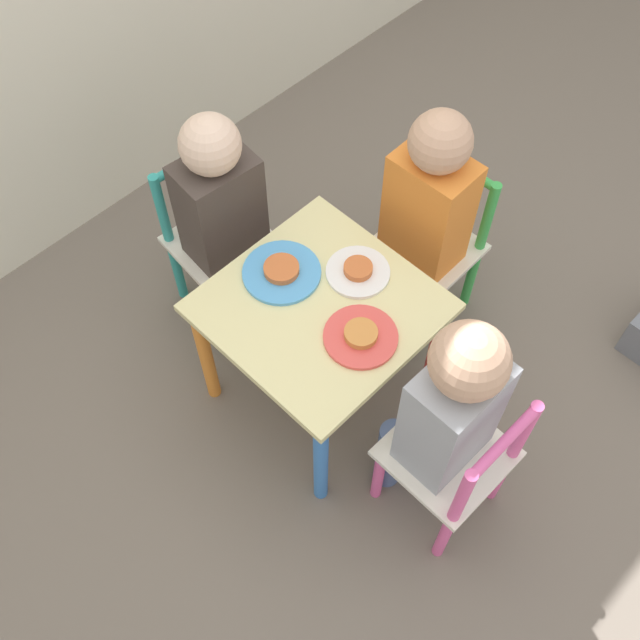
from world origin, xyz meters
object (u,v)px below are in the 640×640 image
child_right (424,213)px  plate_front (361,336)px  chair_green (430,247)px  chair_pink (454,462)px  kids_table (320,323)px  plate_right (358,271)px  child_front (446,408)px  chair_teal (218,241)px  plate_back (282,271)px  child_back (225,212)px

child_right → plate_front: bearing=-71.4°
chair_green → chair_pink: bearing=-46.0°
chair_pink → chair_green: size_ratio=1.00×
chair_green → child_right: size_ratio=0.68×
kids_table → plate_right: plate_right is taller
child_front → plate_right: child_front is taller
chair_green → child_front: (-0.45, -0.39, 0.19)m
chair_teal → chair_pink: bearing=-87.7°
child_right → plate_right: size_ratio=4.80×
kids_table → chair_teal: chair_teal is taller
chair_pink → plate_back: size_ratio=2.67×
chair_green → plate_back: (-0.44, 0.12, 0.19)m
chair_teal → child_back: size_ratio=0.71×
chair_green → plate_front: chair_green is taller
child_back → plate_right: bearing=-70.8°
chair_teal → plate_back: size_ratio=2.67×
kids_table → child_front: 0.39m
kids_table → plate_front: plate_front is taller
chair_pink → plate_right: size_ratio=3.27×
chair_pink → child_right: 0.63m
chair_green → child_back: bearing=-133.5°
child_back → child_right: child_right is taller
chair_green → child_back: child_back is taller
kids_table → plate_back: plate_back is taller
child_back → plate_front: bearing=-88.6°
chair_pink → chair_green: (0.45, 0.45, 0.00)m
child_back → plate_back: (-0.04, -0.25, 0.02)m
chair_green → plate_right: (-0.31, -0.01, 0.19)m
kids_table → chair_teal: 0.46m
chair_green → child_right: bearing=-90.0°
chair_teal → plate_right: chair_teal is taller
kids_table → chair_pink: size_ratio=0.96×
plate_right → plate_back: bearing=135.0°
child_back → plate_front: (-0.04, -0.51, 0.02)m
plate_right → chair_green: bearing=1.5°
kids_table → child_back: (0.04, 0.38, 0.07)m
child_front → child_back: 0.77m
chair_teal → plate_back: 0.37m
chair_pink → child_right: size_ratio=0.68×
kids_table → plate_back: size_ratio=2.55×
kids_table → child_right: child_right is taller
plate_front → plate_back: bearing=90.0°
kids_table → child_back: child_back is taller
kids_table → child_back: size_ratio=0.68×
kids_table → plate_back: 0.16m
chair_teal → plate_front: chair_teal is taller
kids_table → child_right: (0.38, 0.01, 0.08)m
plate_front → chair_pink: bearing=-91.2°
chair_green → plate_front: bearing=-73.8°
child_front → plate_right: bearing=-108.6°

